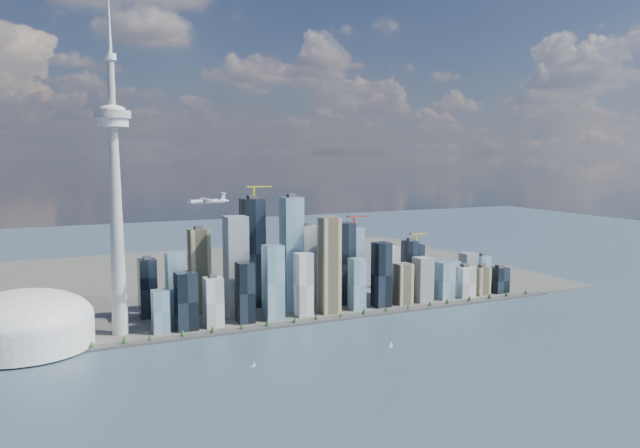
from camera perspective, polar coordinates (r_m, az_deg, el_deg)
name	(u,v)px	position (r m, az deg, el deg)	size (l,w,h in m)	color
ground	(377,368)	(885.68, 5.19, -13.00)	(4000.00, 4000.00, 0.00)	#2D3F50
seawall	(304,322)	(1098.30, -1.44, -8.98)	(1100.00, 22.00, 4.00)	#383838
land	(229,276)	(1510.95, -8.28, -4.77)	(1400.00, 900.00, 3.00)	#4C4C47
shoreline_trees	(304,319)	(1096.51, -1.44, -8.64)	(960.53, 7.20, 8.80)	#3F2D1E
skyscraper_cluster	(315,272)	(1183.24, -0.47, -4.38)	(736.00, 142.00, 233.14)	black
needle_tower	(115,191)	(1039.81, -18.21, 2.90)	(56.00, 56.00, 550.50)	#A6A7A1
dome_stadium	(24,323)	(1052.81, -25.42, -8.20)	(200.00, 200.00, 86.00)	silver
airplane	(208,201)	(974.04, -10.18, 2.11)	(65.69, 58.04, 16.03)	silver
sailboat_west	(254,365)	(891.89, -6.08, -12.67)	(6.40, 1.81, 8.91)	white
sailboat_east	(391,345)	(977.19, 6.51, -10.94)	(6.90, 2.40, 9.54)	white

